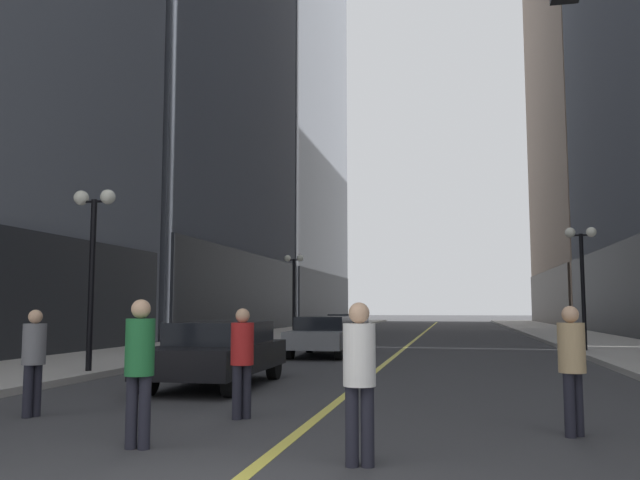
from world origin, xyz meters
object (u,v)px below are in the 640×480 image
(pedestrian_in_green_parka, at_px, (140,361))
(street_lamp_left_far, at_px, (294,277))
(car_silver, at_px, (348,327))
(pedestrian_in_red_jacket, at_px, (242,354))
(street_lamp_right_mid, at_px, (582,261))
(street_lamp_left_near, at_px, (93,239))
(pedestrian_in_white_shirt, at_px, (359,370))
(pedestrian_in_grey_suit, at_px, (34,354))
(pedestrian_in_tan_trench, at_px, (572,360))
(car_grey, at_px, (324,334))
(car_black, at_px, (219,351))

(pedestrian_in_green_parka, relative_size, street_lamp_left_far, 0.39)
(car_silver, relative_size, street_lamp_left_far, 0.95)
(pedestrian_in_red_jacket, distance_m, street_lamp_right_mid, 16.85)
(street_lamp_left_near, bearing_deg, pedestrian_in_red_jacket, -41.85)
(pedestrian_in_white_shirt, xyz_separation_m, street_lamp_right_mid, (5.36, 17.45, 2.28))
(pedestrian_in_grey_suit, distance_m, street_lamp_left_near, 6.15)
(pedestrian_in_tan_trench, height_order, street_lamp_left_far, street_lamp_left_far)
(car_grey, bearing_deg, pedestrian_in_green_parka, -87.08)
(pedestrian_in_green_parka, bearing_deg, pedestrian_in_grey_suit, 146.24)
(car_black, bearing_deg, street_lamp_right_mid, 50.52)
(car_black, distance_m, street_lamp_left_far, 21.44)
(car_black, distance_m, car_silver, 17.33)
(car_silver, xyz_separation_m, pedestrian_in_tan_trench, (6.35, -21.49, 0.24))
(street_lamp_left_far, bearing_deg, pedestrian_in_red_jacket, -77.83)
(pedestrian_in_white_shirt, xyz_separation_m, street_lamp_left_far, (-7.44, 27.25, 2.28))
(pedestrian_in_white_shirt, distance_m, pedestrian_in_tan_trench, 3.21)
(pedestrian_in_tan_trench, relative_size, pedestrian_in_grey_suit, 1.03)
(car_grey, relative_size, pedestrian_in_grey_suit, 2.89)
(pedestrian_in_green_parka, bearing_deg, car_grey, 92.92)
(car_grey, bearing_deg, pedestrian_in_white_shirt, -77.34)
(pedestrian_in_red_jacket, distance_m, street_lamp_left_far, 25.40)
(pedestrian_in_grey_suit, xyz_separation_m, street_lamp_left_near, (-2.21, 5.24, 2.34))
(car_black, xyz_separation_m, street_lamp_left_near, (-3.58, 1.04, 2.54))
(car_black, distance_m, street_lamp_left_near, 4.51)
(pedestrian_in_red_jacket, bearing_deg, pedestrian_in_grey_suit, -171.54)
(car_black, xyz_separation_m, car_silver, (-0.05, 17.33, -0.00))
(street_lamp_left_near, bearing_deg, pedestrian_in_grey_suit, -67.13)
(pedestrian_in_green_parka, distance_m, pedestrian_in_grey_suit, 3.13)
(street_lamp_left_far, bearing_deg, street_lamp_left_near, -90.00)
(pedestrian_in_green_parka, xyz_separation_m, street_lamp_right_mid, (7.99, 17.13, 2.25))
(car_grey, bearing_deg, pedestrian_in_red_jacket, -84.18)
(pedestrian_in_tan_trench, xyz_separation_m, pedestrian_in_green_parka, (-5.07, -1.77, 0.05))
(pedestrian_in_red_jacket, height_order, street_lamp_left_far, street_lamp_left_far)
(street_lamp_left_near, distance_m, street_lamp_right_mid, 16.34)
(car_black, height_order, street_lamp_right_mid, street_lamp_right_mid)
(car_black, height_order, car_grey, same)
(pedestrian_in_red_jacket, xyz_separation_m, pedestrian_in_grey_suit, (-3.12, -0.46, -0.01))
(pedestrian_in_tan_trench, height_order, pedestrian_in_green_parka, pedestrian_in_green_parka)
(car_black, relative_size, pedestrian_in_grey_suit, 2.79)
(car_grey, relative_size, street_lamp_left_far, 1.04)
(car_silver, bearing_deg, pedestrian_in_grey_suit, -93.50)
(car_black, bearing_deg, street_lamp_left_far, 99.69)
(pedestrian_in_tan_trench, distance_m, pedestrian_in_red_jacket, 4.56)
(car_silver, bearing_deg, street_lamp_left_far, 133.93)
(pedestrian_in_grey_suit, bearing_deg, car_grey, 81.94)
(pedestrian_in_green_parka, height_order, street_lamp_left_far, street_lamp_left_far)
(car_silver, xyz_separation_m, pedestrian_in_grey_suit, (-1.32, -21.53, 0.20))
(pedestrian_in_tan_trench, bearing_deg, car_grey, 114.15)
(car_black, xyz_separation_m, pedestrian_in_red_jacket, (1.75, -3.73, 0.21))
(pedestrian_in_green_parka, height_order, pedestrian_in_red_jacket, pedestrian_in_green_parka)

